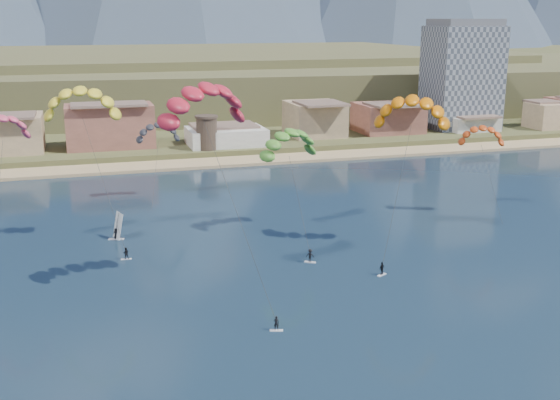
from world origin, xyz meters
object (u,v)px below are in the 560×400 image
kitesurfer_red (204,97)px  windsurfer (117,231)px  kitesurfer_yellow (81,98)px  apartment_tower (462,75)px  watchtower (207,132)px  kitesurfer_green (289,140)px  kitesurfer_orange (412,107)px

kitesurfer_red → windsurfer: kitesurfer_red is taller
kitesurfer_yellow → windsurfer: size_ratio=5.98×
windsurfer → apartment_tower: bearing=35.6°
apartment_tower → kitesurfer_yellow: size_ratio=1.24×
apartment_tower → kitesurfer_red: size_ratio=1.09×
kitesurfer_yellow → kitesurfer_red: bearing=-59.7°
watchtower → kitesurfer_red: 89.74m
watchtower → kitesurfer_green: kitesurfer_green is taller
kitesurfer_red → kitesurfer_yellow: (-14.07, 24.06, -2.28)m
watchtower → kitesurfer_yellow: size_ratio=0.33×
kitesurfer_yellow → windsurfer: bearing=5.9°
kitesurfer_yellow → kitesurfer_orange: size_ratio=1.00×
kitesurfer_yellow → kitesurfer_orange: bearing=-17.7°
apartment_tower → watchtower: (-80.00, -14.00, -11.45)m
watchtower → kitesurfer_red: bearing=-100.4°
windsurfer → kitesurfer_green: bearing=-6.8°
kitesurfer_yellow → kitesurfer_orange: kitesurfer_yellow is taller
kitesurfer_green → kitesurfer_red: bearing=-129.5°
kitesurfer_yellow → apartment_tower: bearing=34.8°
kitesurfer_red → kitesurfer_green: kitesurfer_red is taller
kitesurfer_orange → windsurfer: size_ratio=5.99×
apartment_tower → kitesurfer_red: bearing=-133.7°
kitesurfer_red → kitesurfer_green: bearing=50.5°
apartment_tower → kitesurfer_yellow: apartment_tower is taller
kitesurfer_green → windsurfer: size_ratio=4.83×
watchtower → kitesurfer_orange: size_ratio=0.33×
windsurfer → watchtower: bearing=67.1°
kitesurfer_red → kitesurfer_orange: bearing=15.6°
windsurfer → kitesurfer_orange: bearing=-19.7°
windsurfer → kitesurfer_red: bearing=-67.4°
watchtower → kitesurfer_yellow: (-29.99, -62.32, 16.12)m
kitesurfer_red → kitesurfer_green: (17.45, 21.19, -9.54)m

